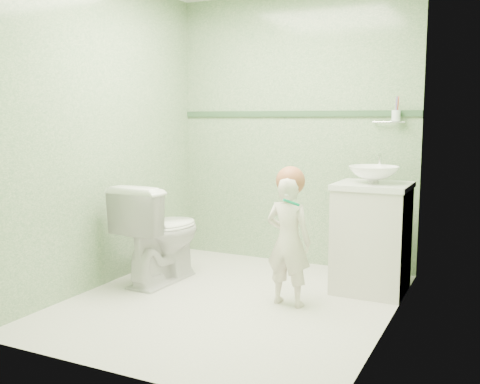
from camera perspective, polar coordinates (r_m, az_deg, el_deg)
The scene contains 12 objects.
ground at distance 4.00m, azimuth -0.96°, elevation -11.39°, with size 2.50×2.50×0.00m, color beige.
room_shell at distance 3.79m, azimuth -1.00°, elevation 6.04°, with size 2.50×2.54×2.40m.
trim_stripe at distance 4.92m, azimuth 5.62°, elevation 8.13°, with size 2.20×0.02×0.05m, color #345536.
vanity at distance 4.26m, azimuth 13.56°, elevation -4.84°, with size 0.52×0.50×0.80m, color silver.
counter at distance 4.20m, azimuth 13.74°, elevation 0.64°, with size 0.54×0.52×0.04m, color white.
basin at distance 4.19m, azimuth 13.77°, elevation 1.78°, with size 0.37×0.37×0.13m, color white.
faucet at distance 4.36m, azimuth 14.33°, elevation 3.04°, with size 0.03×0.13×0.18m.
cup_holder at distance 4.63m, azimuth 15.88°, elevation 7.64°, with size 0.26×0.07×0.21m.
toilet at distance 4.44m, azimuth -8.28°, elevation -4.19°, with size 0.45×0.79×0.80m, color white.
toddler at distance 3.85m, azimuth 5.08°, elevation -5.14°, with size 0.33×0.22×0.92m, color silver.
hair_cap at distance 3.80m, azimuth 5.29°, elevation 1.17°, with size 0.20×0.20×0.20m, color #A25A3A.
teal_toothbrush at distance 3.65m, azimuth 5.34°, elevation -1.01°, with size 0.11×0.13×0.08m.
Camera 1 is at (1.72, -3.37, 1.31)m, focal length 40.89 mm.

